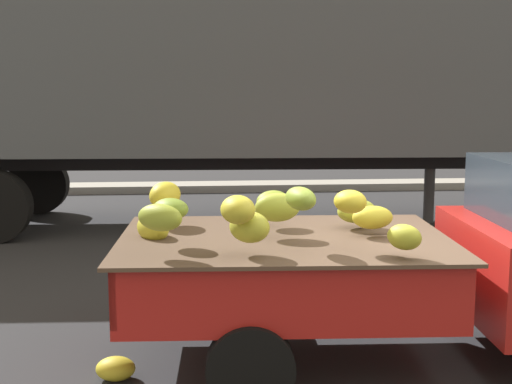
% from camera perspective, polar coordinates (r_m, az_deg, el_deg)
% --- Properties ---
extents(ground, '(220.00, 220.00, 0.00)m').
position_cam_1_polar(ground, '(5.95, 13.45, -14.28)').
color(ground, '#28282B').
extents(curb_strip, '(80.00, 0.80, 0.16)m').
position_cam_1_polar(curb_strip, '(15.56, 1.83, 0.50)').
color(curb_strip, gray).
rests_on(curb_strip, ground).
extents(pickup_truck, '(4.81, 2.07, 1.70)m').
position_cam_1_polar(pickup_truck, '(6.11, 19.91, -5.19)').
color(pickup_truck, '#B21E19').
rests_on(pickup_truck, ground).
extents(semi_trailer, '(12.09, 3.06, 3.95)m').
position_cam_1_polar(semi_trailer, '(11.43, -2.11, 9.91)').
color(semi_trailer, '#4C5156').
rests_on(semi_trailer, ground).
extents(fallen_banana_bunch_near_tailgate, '(0.33, 0.28, 0.19)m').
position_cam_1_polar(fallen_banana_bunch_near_tailgate, '(5.72, -11.56, -14.15)').
color(fallen_banana_bunch_near_tailgate, gold).
rests_on(fallen_banana_bunch_near_tailgate, ground).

